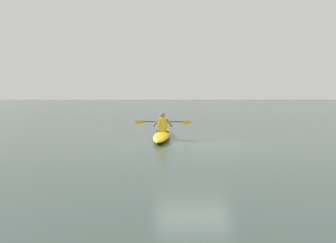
% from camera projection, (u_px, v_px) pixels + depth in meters
% --- Properties ---
extents(ground_plane, '(160.00, 160.00, 0.00)m').
position_uv_depth(ground_plane, '(193.00, 147.00, 12.53)').
color(ground_plane, '#384742').
extents(kayak, '(0.91, 4.63, 0.28)m').
position_uv_depth(kayak, '(162.00, 135.00, 14.88)').
color(kayak, '#EAB214').
rests_on(kayak, ground).
extents(kayaker, '(2.31, 0.47, 0.74)m').
position_uv_depth(kayaker, '(163.00, 123.00, 14.93)').
color(kayaker, yellow).
rests_on(kayaker, kayak).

